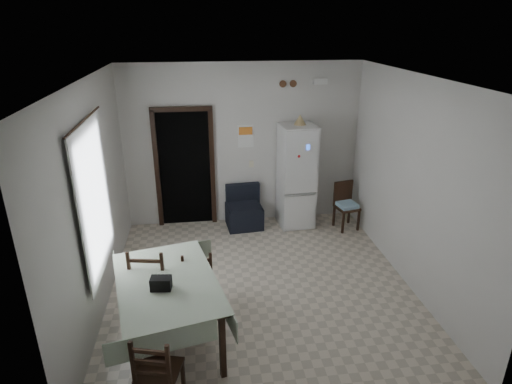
{
  "coord_description": "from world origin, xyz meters",
  "views": [
    {
      "loc": [
        -0.76,
        -5.12,
        3.53
      ],
      "look_at": [
        0.0,
        0.5,
        1.25
      ],
      "focal_mm": 30.0,
      "sensor_mm": 36.0,
      "label": 1
    }
  ],
  "objects_px": {
    "fridge": "(296,176)",
    "dining_chair_far_right": "(197,279)",
    "dining_table": "(170,313)",
    "dining_chair_far_left": "(153,283)",
    "dining_chair_near_head": "(159,369)",
    "corner_chair": "(347,206)",
    "navy_seat": "(244,207)"
  },
  "relations": [
    {
      "from": "fridge",
      "to": "dining_chair_far_right",
      "type": "bearing_deg",
      "value": -131.98
    },
    {
      "from": "dining_chair_far_right",
      "to": "navy_seat",
      "type": "bearing_deg",
      "value": -113.7
    },
    {
      "from": "dining_table",
      "to": "dining_chair_far_right",
      "type": "bearing_deg",
      "value": 48.9
    },
    {
      "from": "navy_seat",
      "to": "dining_table",
      "type": "relative_size",
      "value": 0.47
    },
    {
      "from": "navy_seat",
      "to": "dining_table",
      "type": "bearing_deg",
      "value": -116.64
    },
    {
      "from": "dining_chair_far_right",
      "to": "dining_chair_near_head",
      "type": "bearing_deg",
      "value": 72.43
    },
    {
      "from": "dining_chair_far_left",
      "to": "dining_chair_far_right",
      "type": "bearing_deg",
      "value": -156.65
    },
    {
      "from": "dining_chair_far_left",
      "to": "dining_chair_near_head",
      "type": "distance_m",
      "value": 1.37
    },
    {
      "from": "dining_table",
      "to": "dining_chair_far_right",
      "type": "height_order",
      "value": "dining_chair_far_right"
    },
    {
      "from": "corner_chair",
      "to": "dining_chair_near_head",
      "type": "height_order",
      "value": "dining_chair_near_head"
    },
    {
      "from": "corner_chair",
      "to": "dining_table",
      "type": "bearing_deg",
      "value": -151.53
    },
    {
      "from": "fridge",
      "to": "dining_chair_far_right",
      "type": "height_order",
      "value": "fridge"
    },
    {
      "from": "fridge",
      "to": "dining_chair_far_left",
      "type": "distance_m",
      "value": 3.42
    },
    {
      "from": "dining_table",
      "to": "dining_chair_far_left",
      "type": "bearing_deg",
      "value": 102.15
    },
    {
      "from": "dining_chair_far_left",
      "to": "dining_chair_far_right",
      "type": "relative_size",
      "value": 1.17
    },
    {
      "from": "dining_chair_far_left",
      "to": "dining_chair_near_head",
      "type": "relative_size",
      "value": 1.17
    },
    {
      "from": "dining_table",
      "to": "corner_chair",
      "type": "bearing_deg",
      "value": 28.39
    },
    {
      "from": "fridge",
      "to": "dining_table",
      "type": "bearing_deg",
      "value": -130.27
    },
    {
      "from": "dining_table",
      "to": "dining_chair_near_head",
      "type": "bearing_deg",
      "value": -105.85
    },
    {
      "from": "fridge",
      "to": "dining_chair_far_left",
      "type": "relative_size",
      "value": 1.74
    },
    {
      "from": "corner_chair",
      "to": "dining_chair_far_right",
      "type": "relative_size",
      "value": 0.94
    },
    {
      "from": "dining_table",
      "to": "dining_chair_near_head",
      "type": "height_order",
      "value": "dining_chair_near_head"
    },
    {
      "from": "dining_table",
      "to": "dining_chair_far_left",
      "type": "relative_size",
      "value": 1.52
    },
    {
      "from": "fridge",
      "to": "dining_chair_far_right",
      "type": "distance_m",
      "value": 3.0
    },
    {
      "from": "corner_chair",
      "to": "dining_chair_far_right",
      "type": "height_order",
      "value": "dining_chair_far_right"
    },
    {
      "from": "dining_chair_near_head",
      "to": "dining_chair_far_left",
      "type": "bearing_deg",
      "value": -67.4
    },
    {
      "from": "navy_seat",
      "to": "dining_chair_near_head",
      "type": "relative_size",
      "value": 0.83
    },
    {
      "from": "navy_seat",
      "to": "dining_chair_near_head",
      "type": "bearing_deg",
      "value": -112.56
    },
    {
      "from": "navy_seat",
      "to": "dining_chair_far_left",
      "type": "distance_m",
      "value": 2.83
    },
    {
      "from": "dining_chair_far_right",
      "to": "dining_chair_far_left",
      "type": "bearing_deg",
      "value": 8.97
    },
    {
      "from": "dining_table",
      "to": "dining_chair_far_right",
      "type": "xyz_separation_m",
      "value": [
        0.32,
        0.59,
        0.03
      ]
    },
    {
      "from": "navy_seat",
      "to": "dining_chair_far_right",
      "type": "bearing_deg",
      "value": -114.89
    }
  ]
}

